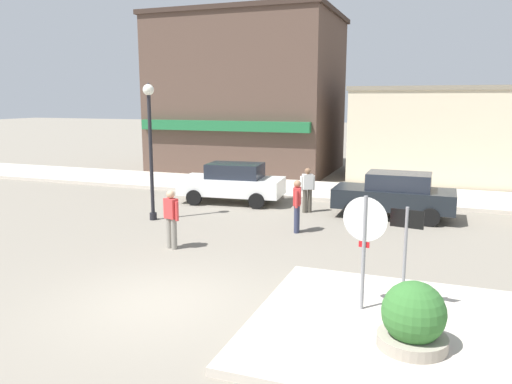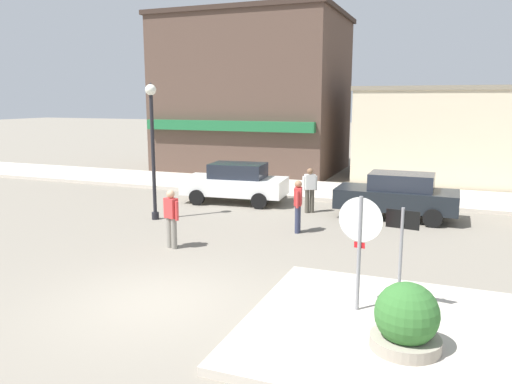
% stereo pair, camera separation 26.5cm
% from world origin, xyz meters
% --- Properties ---
extents(ground_plane, '(160.00, 160.00, 0.00)m').
position_xyz_m(ground_plane, '(0.00, 0.00, 0.00)').
color(ground_plane, gray).
extents(sidewalk_corner, '(6.40, 4.80, 0.15)m').
position_xyz_m(sidewalk_corner, '(5.20, 0.30, 0.07)').
color(sidewalk_corner, beige).
rests_on(sidewalk_corner, ground).
extents(kerb_far, '(80.00, 4.00, 0.15)m').
position_xyz_m(kerb_far, '(0.00, 13.00, 0.07)').
color(kerb_far, beige).
rests_on(kerb_far, ground).
extents(stop_sign, '(0.81, 0.14, 2.30)m').
position_xyz_m(stop_sign, '(3.81, 0.81, 1.52)').
color(stop_sign, gray).
rests_on(stop_sign, ground).
extents(one_way_sign, '(0.60, 0.10, 2.10)m').
position_xyz_m(one_way_sign, '(4.52, 1.05, 1.33)').
color(one_way_sign, gray).
rests_on(one_way_sign, ground).
extents(planter, '(1.10, 1.10, 1.23)m').
position_xyz_m(planter, '(4.78, -0.41, 0.56)').
color(planter, gray).
rests_on(planter, ground).
extents(lamp_post, '(0.36, 0.36, 4.54)m').
position_xyz_m(lamp_post, '(-3.95, 6.06, 2.96)').
color(lamp_post, black).
rests_on(lamp_post, ground).
extents(parked_car_nearest, '(4.14, 2.16, 1.56)m').
position_xyz_m(parked_car_nearest, '(-2.54, 9.58, 0.81)').
color(parked_car_nearest, white).
rests_on(parked_car_nearest, ground).
extents(parked_car_second, '(4.01, 1.90, 1.56)m').
position_xyz_m(parked_car_second, '(3.65, 9.20, 0.81)').
color(parked_car_second, black).
rests_on(parked_car_second, ground).
extents(pedestrian_crossing_near, '(0.51, 0.38, 1.61)m').
position_xyz_m(pedestrian_crossing_near, '(0.65, 8.93, 0.87)').
color(pedestrian_crossing_near, '#4C473D').
rests_on(pedestrian_crossing_near, ground).
extents(pedestrian_crossing_far, '(0.55, 0.32, 1.61)m').
position_xyz_m(pedestrian_crossing_far, '(-1.69, 3.37, 0.87)').
color(pedestrian_crossing_far, gray).
rests_on(pedestrian_crossing_far, ground).
extents(pedestrian_kerb_side, '(0.28, 0.56, 1.61)m').
position_xyz_m(pedestrian_kerb_side, '(1.04, 6.19, 0.87)').
color(pedestrian_kerb_side, '#2D334C').
rests_on(pedestrian_kerb_side, ground).
extents(building_corner_shop, '(9.87, 7.63, 8.55)m').
position_xyz_m(building_corner_shop, '(-5.33, 18.58, 4.28)').
color(building_corner_shop, brown).
rests_on(building_corner_shop, ground).
extents(building_storefront_left_near, '(7.91, 6.24, 4.60)m').
position_xyz_m(building_storefront_left_near, '(4.76, 18.21, 2.30)').
color(building_storefront_left_near, beige).
rests_on(building_storefront_left_near, ground).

